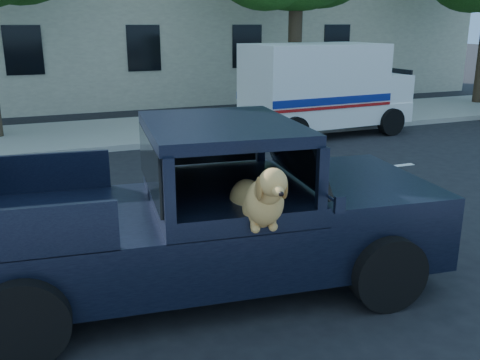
{
  "coord_description": "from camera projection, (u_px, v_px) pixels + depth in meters",
  "views": [
    {
      "loc": [
        -3.25,
        -5.93,
        3.08
      ],
      "look_at": [
        -1.09,
        -0.68,
        1.4
      ],
      "focal_mm": 40.0,
      "sensor_mm": 36.0,
      "label": 1
    }
  ],
  "objects": [
    {
      "name": "mail_truck",
      "position": [
        322.0,
        95.0,
        15.1
      ],
      "size": [
        4.72,
        2.58,
        2.52
      ],
      "rotation": [
        0.0,
        0.0,
        0.06
      ],
      "color": "silver",
      "rests_on": "ground"
    },
    {
      "name": "far_sidewalk",
      "position": [
        146.0,
        131.0,
        15.45
      ],
      "size": [
        60.0,
        4.0,
        0.15
      ],
      "primitive_type": "cube",
      "color": "gray",
      "rests_on": "ground"
    },
    {
      "name": "pickup_truck",
      "position": [
        193.0,
        234.0,
        6.3
      ],
      "size": [
        5.8,
        3.18,
        2.0
      ],
      "rotation": [
        0.0,
        0.0,
        -0.12
      ],
      "color": "black",
      "rests_on": "ground"
    },
    {
      "name": "ground",
      "position": [
        295.0,
        257.0,
        7.31
      ],
      "size": [
        120.0,
        120.0,
        0.0
      ],
      "primitive_type": "plane",
      "color": "black",
      "rests_on": "ground"
    },
    {
      "name": "lane_stripes",
      "position": [
        304.0,
        177.0,
        11.05
      ],
      "size": [
        21.6,
        0.14,
        0.01
      ],
      "primitive_type": null,
      "color": "silver",
      "rests_on": "ground"
    }
  ]
}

